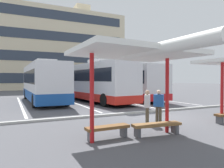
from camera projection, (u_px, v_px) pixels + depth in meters
ground_plane at (160, 118)px, 11.19m from camera, size 160.00×160.00×0.00m
terminal_building at (46, 51)px, 46.33m from camera, size 33.08×11.92×19.40m
coach_bus_0 at (43, 83)px, 18.98m from camera, size 2.73×11.04×3.68m
coach_bus_1 at (93, 82)px, 19.68m from camera, size 3.62×11.60×3.82m
coach_bus_2 at (131, 82)px, 21.73m from camera, size 3.15×10.30×3.69m
lane_stripe_0 at (21, 104)px, 17.19m from camera, size 0.16×14.00×0.01m
lane_stripe_1 at (72, 102)px, 19.05m from camera, size 0.16×14.00×0.01m
lane_stripe_2 at (114, 100)px, 20.90m from camera, size 0.16×14.00×0.01m
lane_stripe_3 at (149, 98)px, 22.76m from camera, size 0.16×14.00×0.01m
waiting_shelter_0 at (137, 54)px, 7.14m from camera, size 4.08×5.24×3.12m
bench_0 at (108, 129)px, 7.22m from camera, size 1.57×0.47×0.45m
bench_1 at (157, 126)px, 7.67m from camera, size 1.90×0.64×0.45m
platform_kerb at (142, 112)px, 12.71m from camera, size 44.00×0.24×0.12m
waiting_passenger_0 at (147, 105)px, 9.60m from camera, size 0.47×0.48×1.55m
waiting_passenger_1 at (159, 104)px, 9.91m from camera, size 0.44×0.49×1.54m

